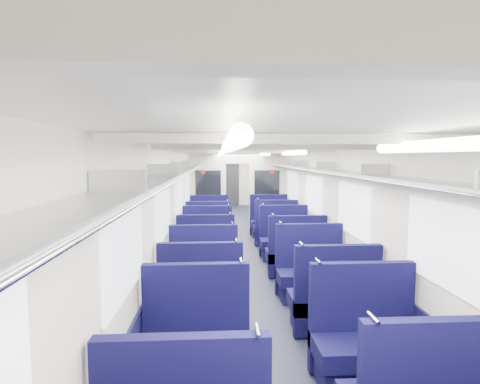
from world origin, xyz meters
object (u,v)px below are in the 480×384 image
object	(u,v)px
seat_6	(196,347)
seat_19	(269,223)
seat_18	(209,224)
seat_13	(296,256)
seat_8	(201,300)
seat_12	(206,255)
seat_17	(275,230)
seat_10	(204,277)
seat_11	(311,275)
seat_15	(284,242)
seat_7	(366,345)
end_door	(231,183)
bulkhead	(238,189)
seat_14	(207,243)
seat_9	(333,304)
seat_16	(208,233)

from	to	relation	value
seat_6	seat_19	size ratio (longest dim) A/B	1.00
seat_18	seat_13	bearing A→B (deg)	-64.53
seat_8	seat_12	world-z (taller)	same
seat_17	seat_10	bearing A→B (deg)	-114.55
seat_19	seat_11	bearing A→B (deg)	-90.00
seat_8	seat_15	distance (m)	3.67
seat_6	seat_10	xyz separation A→B (m)	(0.00, 2.16, 0.00)
seat_10	seat_13	world-z (taller)	same
seat_7	seat_10	bearing A→B (deg)	126.74
end_door	seat_11	size ratio (longest dim) A/B	1.69
seat_13	bulkhead	bearing A→B (deg)	100.40
seat_19	seat_15	bearing A→B (deg)	-90.00
seat_8	seat_13	world-z (taller)	same
seat_6	seat_14	size ratio (longest dim) A/B	1.00
bulkhead	seat_18	xyz separation A→B (m)	(-0.83, -1.04, -0.87)
seat_10	seat_12	bearing A→B (deg)	90.00
seat_8	seat_10	distance (m)	0.94
seat_9	seat_8	bearing A→B (deg)	172.09
end_door	seat_8	distance (m)	12.55
seat_8	seat_19	xyz separation A→B (m)	(1.66, 5.66, 0.00)
seat_14	seat_19	bearing A→B (deg)	55.25
seat_8	seat_13	distance (m)	2.65
seat_13	seat_15	distance (m)	1.20
seat_8	seat_11	distance (m)	1.91
seat_15	seat_19	distance (m)	2.39
seat_7	seat_15	size ratio (longest dim) A/B	1.00
seat_19	seat_6	bearing A→B (deg)	-103.56
seat_7	seat_8	size ratio (longest dim) A/B	1.00
seat_7	seat_10	distance (m)	2.77
seat_8	seat_16	bearing A→B (deg)	90.00
seat_6	seat_8	world-z (taller)	same
seat_11	seat_16	bearing A→B (deg)	115.80
seat_9	seat_17	size ratio (longest dim) A/B	1.00
seat_9	seat_7	bearing A→B (deg)	-90.00
seat_6	seat_17	xyz separation A→B (m)	(1.66, 5.80, 0.00)
seat_14	seat_16	xyz separation A→B (m)	(0.00, 1.11, 0.00)
bulkhead	seat_18	bearing A→B (deg)	-128.70
seat_7	seat_13	distance (m)	3.36
seat_13	end_door	bearing A→B (deg)	94.55
end_door	bulkhead	bearing A→B (deg)	-90.00
seat_14	seat_12	bearing A→B (deg)	-90.00
seat_17	seat_15	bearing A→B (deg)	-90.00
end_door	seat_19	xyz separation A→B (m)	(0.83, -6.85, -0.64)
seat_9	seat_11	world-z (taller)	same
seat_15	seat_17	bearing A→B (deg)	90.00
seat_15	end_door	bearing A→B (deg)	95.13
end_door	seat_12	bearing A→B (deg)	-94.63
seat_17	seat_16	bearing A→B (deg)	-173.16
seat_7	seat_17	world-z (taller)	same
seat_6	seat_14	distance (m)	4.49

